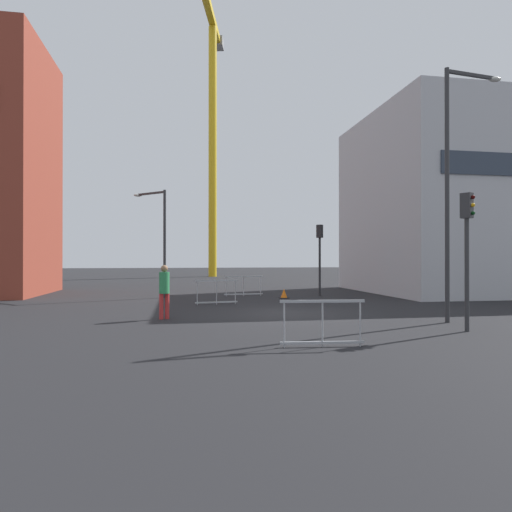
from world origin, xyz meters
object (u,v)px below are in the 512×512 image
(streetlamp_short, at_px, (160,231))
(traffic_light_median, at_px, (467,238))
(pedestrian_walking, at_px, (164,287))
(construction_crane, at_px, (212,113))
(streetlamp_tall, at_px, (454,173))
(traffic_cone_by_barrier, at_px, (284,294))
(traffic_light_near, at_px, (320,248))

(streetlamp_short, xyz_separation_m, traffic_light_median, (8.89, -12.41, -0.85))
(streetlamp_short, distance_m, pedestrian_walking, 8.72)
(construction_crane, bearing_deg, streetlamp_short, -100.16)
(streetlamp_short, relative_size, pedestrian_walking, 3.07)
(streetlamp_tall, bearing_deg, streetlamp_short, 131.94)
(construction_crane, xyz_separation_m, pedestrian_walking, (-4.12, -34.20, -17.15))
(pedestrian_walking, distance_m, traffic_cone_by_barrier, 9.04)
(streetlamp_short, bearing_deg, traffic_light_median, -54.40)
(streetlamp_short, bearing_deg, pedestrian_walking, -86.51)
(streetlamp_tall, height_order, traffic_cone_by_barrier, streetlamp_tall)
(pedestrian_walking, xyz_separation_m, traffic_cone_by_barrier, (5.76, 6.92, -0.84))
(streetlamp_short, bearing_deg, streetlamp_tall, -48.06)
(streetlamp_tall, xyz_separation_m, traffic_cone_by_barrier, (-3.35, 9.26, -4.55))
(construction_crane, xyz_separation_m, traffic_light_near, (3.81, -26.45, -15.62))
(traffic_light_near, xyz_separation_m, pedestrian_walking, (-7.93, -7.75, -1.53))
(construction_crane, distance_m, streetlamp_short, 30.11)
(traffic_light_median, bearing_deg, streetlamp_short, 125.60)
(streetlamp_tall, height_order, pedestrian_walking, streetlamp_tall)
(streetlamp_short, height_order, traffic_cone_by_barrier, streetlamp_short)
(traffic_light_near, bearing_deg, streetlamp_short, 175.79)
(traffic_light_near, height_order, pedestrian_walking, traffic_light_near)
(streetlamp_short, height_order, traffic_light_near, streetlamp_short)
(streetlamp_tall, height_order, traffic_light_median, streetlamp_tall)
(traffic_light_near, distance_m, pedestrian_walking, 11.19)
(streetlamp_tall, bearing_deg, construction_crane, 97.79)
(streetlamp_tall, distance_m, streetlamp_short, 14.46)
(streetlamp_short, xyz_separation_m, traffic_cone_by_barrier, (6.28, -1.46, -3.23))
(streetlamp_tall, relative_size, pedestrian_walking, 4.47)
(streetlamp_tall, relative_size, streetlamp_short, 1.45)
(streetlamp_tall, distance_m, traffic_cone_by_barrier, 10.84)
(traffic_light_near, relative_size, traffic_cone_by_barrier, 8.03)
(construction_crane, xyz_separation_m, traffic_cone_by_barrier, (1.65, -27.29, -17.99))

